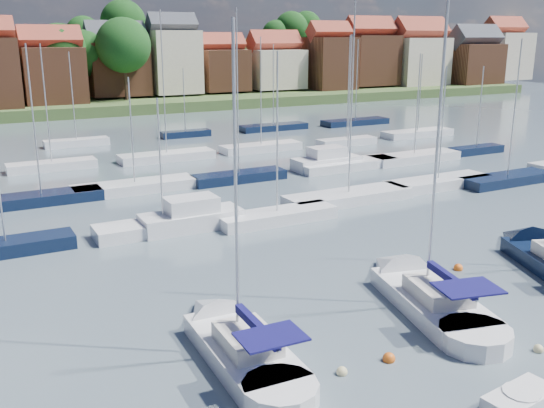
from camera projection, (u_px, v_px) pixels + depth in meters
ground at (171, 167)px, 61.28m from camera, size 260.00×260.00×0.00m
sailboat_left at (232, 340)px, 25.81m from camera, size 3.22×10.86×14.67m
sailboat_centre at (417, 290)px, 30.81m from camera, size 5.86×12.32×16.17m
sailboat_navy at (543, 256)px, 35.57m from camera, size 6.91×11.71×15.79m
tender at (521, 399)px, 21.80m from camera, size 3.07×1.70×0.63m
buoy_c at (389, 361)px, 24.82m from camera, size 0.52×0.52×0.52m
buoy_d at (538, 351)px, 25.56m from camera, size 0.42×0.42×0.42m
buoy_e at (458, 270)px, 34.47m from camera, size 0.53×0.53×0.53m
buoy_g at (342, 374)px, 23.84m from camera, size 0.44×0.44×0.44m
marina_field at (207, 170)px, 57.89m from camera, size 79.62×41.41×15.93m
far_shore_town at (49, 73)px, 139.97m from camera, size 212.46×90.00×22.27m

